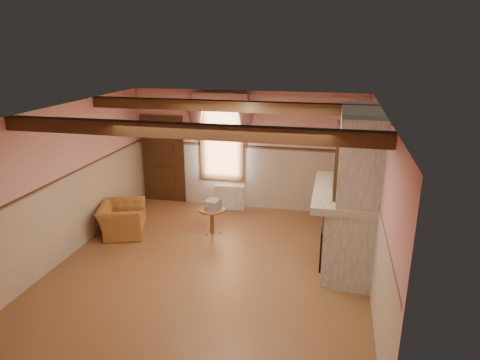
% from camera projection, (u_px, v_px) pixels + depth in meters
% --- Properties ---
extents(floor, '(5.50, 6.00, 0.01)m').
position_uv_depth(floor, '(212.00, 264.00, 7.76)').
color(floor, brown).
rests_on(floor, ground).
extents(ceiling, '(5.50, 6.00, 0.01)m').
position_uv_depth(ceiling, '(209.00, 110.00, 6.90)').
color(ceiling, silver).
rests_on(ceiling, wall_back).
extents(wall_back, '(5.50, 0.02, 2.80)m').
position_uv_depth(wall_back, '(247.00, 150.00, 10.11)').
color(wall_back, '#D89599').
rests_on(wall_back, floor).
extents(wall_front, '(5.50, 0.02, 2.80)m').
position_uv_depth(wall_front, '(131.00, 284.00, 4.55)').
color(wall_front, '#D89599').
rests_on(wall_front, floor).
extents(wall_left, '(0.02, 6.00, 2.80)m').
position_uv_depth(wall_left, '(68.00, 181.00, 7.91)').
color(wall_left, '#D89599').
rests_on(wall_left, floor).
extents(wall_right, '(0.02, 6.00, 2.80)m').
position_uv_depth(wall_right, '(378.00, 205.00, 6.75)').
color(wall_right, '#D89599').
rests_on(wall_right, floor).
extents(wainscot, '(5.50, 6.00, 1.50)m').
position_uv_depth(wainscot, '(211.00, 227.00, 7.53)').
color(wainscot, beige).
rests_on(wainscot, floor).
extents(chair_rail, '(5.50, 6.00, 0.08)m').
position_uv_depth(chair_rail, '(211.00, 186.00, 7.30)').
color(chair_rail, black).
rests_on(chair_rail, wainscot).
extents(firebox, '(0.20, 0.95, 0.90)m').
position_uv_depth(firebox, '(327.00, 238.00, 7.76)').
color(firebox, black).
rests_on(firebox, floor).
extents(armchair, '(1.15, 1.23, 0.65)m').
position_uv_depth(armchair, '(122.00, 219.00, 8.92)').
color(armchair, '#9E662D').
rests_on(armchair, floor).
extents(side_table, '(0.62, 0.62, 0.55)m').
position_uv_depth(side_table, '(212.00, 221.00, 8.95)').
color(side_table, brown).
rests_on(side_table, floor).
extents(book_stack, '(0.32, 0.36, 0.20)m').
position_uv_depth(book_stack, '(213.00, 204.00, 8.84)').
color(book_stack, '#B7AD8C').
rests_on(book_stack, side_table).
extents(radiator, '(0.72, 0.26, 0.60)m').
position_uv_depth(radiator, '(230.00, 197.00, 10.25)').
color(radiator, silver).
rests_on(radiator, floor).
extents(bowl, '(0.37, 0.37, 0.09)m').
position_uv_depth(bowl, '(345.00, 185.00, 7.45)').
color(bowl, brown).
rests_on(bowl, mantel).
extents(mantel_clock, '(0.14, 0.24, 0.20)m').
position_uv_depth(mantel_clock, '(345.00, 175.00, 7.87)').
color(mantel_clock, black).
rests_on(mantel_clock, mantel).
extents(oil_lamp, '(0.11, 0.11, 0.28)m').
position_uv_depth(oil_lamp, '(345.00, 177.00, 7.58)').
color(oil_lamp, '#C37D37').
rests_on(oil_lamp, mantel).
extents(candle_red, '(0.06, 0.06, 0.16)m').
position_uv_depth(candle_red, '(345.00, 192.00, 7.05)').
color(candle_red, '#9D2813').
rests_on(candle_red, mantel).
extents(jar_yellow, '(0.06, 0.06, 0.12)m').
position_uv_depth(jar_yellow, '(345.00, 198.00, 6.83)').
color(jar_yellow, yellow).
rests_on(jar_yellow, mantel).
extents(fireplace, '(0.85, 2.00, 2.80)m').
position_uv_depth(fireplace, '(355.00, 191.00, 7.38)').
color(fireplace, gray).
rests_on(fireplace, floor).
extents(mantel, '(1.05, 2.05, 0.12)m').
position_uv_depth(mantel, '(344.00, 192.00, 7.43)').
color(mantel, gray).
rests_on(mantel, fireplace).
extents(overmantel_mirror, '(0.06, 1.44, 1.04)m').
position_uv_depth(overmantel_mirror, '(336.00, 158.00, 7.28)').
color(overmantel_mirror, silver).
rests_on(overmantel_mirror, fireplace).
extents(door, '(1.10, 0.10, 2.10)m').
position_uv_depth(door, '(163.00, 160.00, 10.61)').
color(door, black).
rests_on(door, floor).
extents(window, '(1.06, 0.08, 2.02)m').
position_uv_depth(window, '(222.00, 139.00, 10.13)').
color(window, white).
rests_on(window, wall_back).
extents(window_drapes, '(1.30, 0.14, 1.40)m').
position_uv_depth(window_drapes, '(220.00, 115.00, 9.86)').
color(window_drapes, gray).
rests_on(window_drapes, wall_back).
extents(ceiling_beam_front, '(5.50, 0.18, 0.20)m').
position_uv_depth(ceiling_beam_front, '(184.00, 131.00, 5.81)').
color(ceiling_beam_front, black).
rests_on(ceiling_beam_front, ceiling).
extents(ceiling_beam_back, '(5.50, 0.18, 0.20)m').
position_uv_depth(ceiling_beam_back, '(227.00, 106.00, 8.04)').
color(ceiling_beam_back, black).
rests_on(ceiling_beam_back, ceiling).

